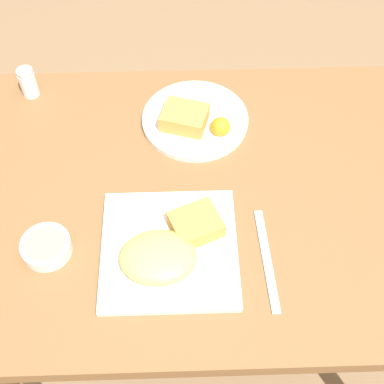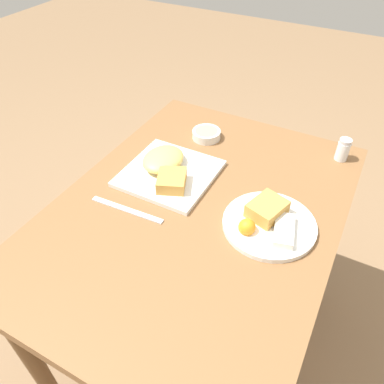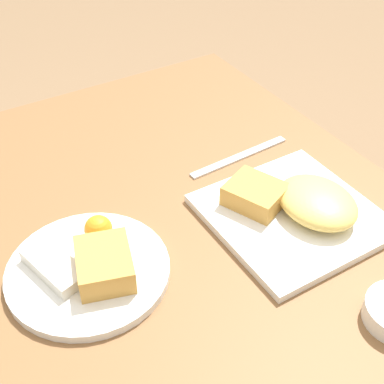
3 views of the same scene
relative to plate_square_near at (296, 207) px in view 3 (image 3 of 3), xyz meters
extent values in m
cube|color=brown|center=(0.09, 0.15, -0.04)|extent=(1.01, 0.74, 0.04)
cylinder|color=brown|center=(0.53, -0.16, -0.40)|extent=(0.05, 0.05, 0.69)
cube|color=white|center=(0.00, 0.01, -0.01)|extent=(0.26, 0.26, 0.01)
ellipsoid|color=#EAC660|center=(-0.02, -0.03, 0.01)|extent=(0.14, 0.12, 0.04)
cube|color=gold|center=(0.05, 0.05, 0.01)|extent=(0.11, 0.11, 0.04)
cylinder|color=white|center=(0.06, 0.34, -0.01)|extent=(0.24, 0.24, 0.01)
cube|color=gold|center=(0.04, 0.32, 0.01)|extent=(0.12, 0.10, 0.04)
cube|color=silver|center=(0.08, 0.39, 0.00)|extent=(0.12, 0.07, 0.02)
sphere|color=orange|center=(0.12, 0.30, 0.01)|extent=(0.04, 0.04, 0.04)
cube|color=silver|center=(0.19, -0.02, -0.02)|extent=(0.03, 0.22, 0.00)
camera|label=1|loc=(0.03, -0.50, 0.88)|focal=50.00mm
camera|label=2|loc=(0.74, 0.48, 0.69)|focal=35.00mm
camera|label=3|loc=(-0.47, 0.49, 0.58)|focal=50.00mm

